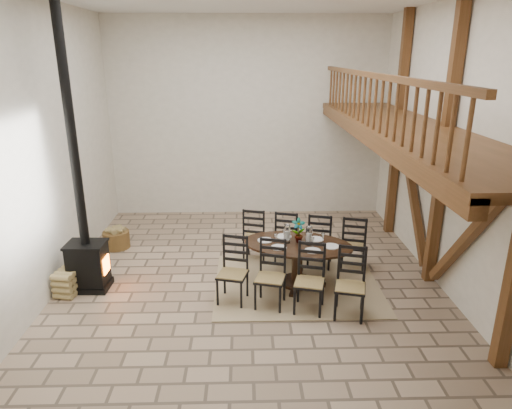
{
  "coord_description": "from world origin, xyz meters",
  "views": [
    {
      "loc": [
        -0.1,
        -7.7,
        4.08
      ],
      "look_at": [
        0.12,
        0.4,
        1.4
      ],
      "focal_mm": 32.0,
      "sensor_mm": 36.0,
      "label": 1
    }
  ],
  "objects_px": {
    "dining_table": "(297,264)",
    "log_basket": "(116,239)",
    "log_stack": "(68,283)",
    "wood_stove": "(84,231)"
  },
  "relations": [
    {
      "from": "dining_table",
      "to": "log_basket",
      "type": "height_order",
      "value": "dining_table"
    },
    {
      "from": "log_basket",
      "to": "log_stack",
      "type": "relative_size",
      "value": 1.08
    },
    {
      "from": "wood_stove",
      "to": "dining_table",
      "type": "bearing_deg",
      "value": 3.1
    },
    {
      "from": "log_basket",
      "to": "wood_stove",
      "type": "bearing_deg",
      "value": -89.72
    },
    {
      "from": "log_basket",
      "to": "dining_table",
      "type": "bearing_deg",
      "value": -25.42
    },
    {
      "from": "dining_table",
      "to": "log_stack",
      "type": "relative_size",
      "value": 5.53
    },
    {
      "from": "log_basket",
      "to": "log_stack",
      "type": "height_order",
      "value": "same"
    },
    {
      "from": "wood_stove",
      "to": "log_stack",
      "type": "relative_size",
      "value": 9.45
    },
    {
      "from": "dining_table",
      "to": "wood_stove",
      "type": "relative_size",
      "value": 0.59
    },
    {
      "from": "dining_table",
      "to": "log_basket",
      "type": "distance_m",
      "value": 4.2
    }
  ]
}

